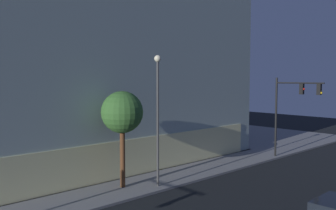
# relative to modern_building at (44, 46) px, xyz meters

# --- Properties ---
(modern_building) EXTENTS (29.64, 26.73, 20.36)m
(modern_building) POSITION_rel_modern_building_xyz_m (0.00, 0.00, 0.00)
(modern_building) COLOR #4C4C51
(modern_building) RESTS_ON ground
(traffic_light_far_corner) EXTENTS (0.44, 4.24, 6.96)m
(traffic_light_far_corner) POSITION_rel_modern_building_xyz_m (13.80, -18.03, -5.06)
(traffic_light_far_corner) COLOR black
(traffic_light_far_corner) RESTS_ON sidewalk_corner
(street_lamp_sidewalk) EXTENTS (0.44, 0.44, 8.37)m
(street_lamp_sidewalk) POSITION_rel_modern_building_xyz_m (0.00, -16.28, -4.73)
(street_lamp_sidewalk) COLOR #414141
(street_lamp_sidewalk) RESTS_ON sidewalk_corner
(sidewalk_tree) EXTENTS (2.66, 2.66, 6.12)m
(sidewalk_tree) POSITION_rel_modern_building_xyz_m (-1.77, -14.91, -5.21)
(sidewalk_tree) COLOR brown
(sidewalk_tree) RESTS_ON sidewalk_corner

